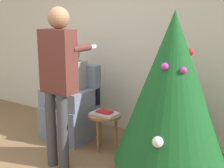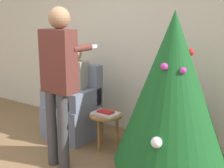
% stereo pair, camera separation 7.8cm
% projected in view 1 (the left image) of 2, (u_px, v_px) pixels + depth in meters
% --- Properties ---
extents(wall_back, '(8.00, 0.06, 2.70)m').
position_uv_depth(wall_back, '(128.00, 41.00, 4.49)').
color(wall_back, beige).
rests_on(wall_back, ground_plane).
extents(christmas_tree, '(1.20, 1.20, 1.78)m').
position_uv_depth(christmas_tree, '(172.00, 88.00, 3.24)').
color(christmas_tree, brown).
rests_on(christmas_tree, ground_plane).
extents(armchair, '(0.66, 0.61, 1.04)m').
position_uv_depth(armchair, '(72.00, 111.00, 4.44)').
color(armchair, slate).
rests_on(armchair, ground_plane).
extents(person_seated, '(0.36, 0.46, 1.30)m').
position_uv_depth(person_seated, '(70.00, 88.00, 4.34)').
color(person_seated, '#38383D').
rests_on(person_seated, ground_plane).
extents(person_standing, '(0.42, 0.57, 1.82)m').
position_uv_depth(person_standing, '(58.00, 73.00, 3.43)').
color(person_standing, '#38383D').
rests_on(person_standing, ground_plane).
extents(side_stool, '(0.42, 0.42, 0.47)m').
position_uv_depth(side_stool, '(105.00, 119.00, 4.03)').
color(side_stool, olive).
rests_on(side_stool, ground_plane).
extents(laptop, '(0.33, 0.25, 0.02)m').
position_uv_depth(laptop, '(105.00, 113.00, 4.01)').
color(laptop, silver).
rests_on(laptop, side_stool).
extents(book, '(0.20, 0.12, 0.02)m').
position_uv_depth(book, '(105.00, 112.00, 4.01)').
color(book, '#B21E23').
rests_on(book, laptop).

